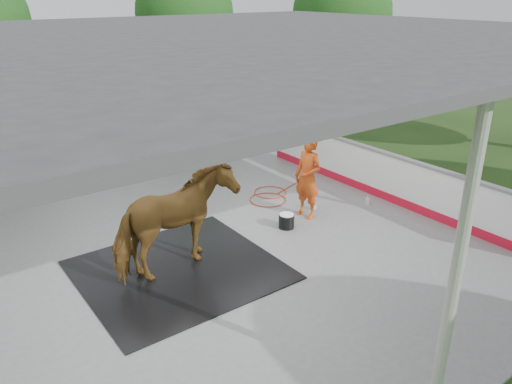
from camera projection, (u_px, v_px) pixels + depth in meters
ground at (223, 255)px, 9.57m from camera, size 100.00×100.00×0.00m
concrete_slab at (223, 254)px, 9.56m from camera, size 12.00×10.00×0.05m
pavilion_structure at (217, 40)px, 8.07m from camera, size 12.60×10.60×4.05m
dasher_board at (385, 177)px, 11.87m from camera, size 0.16×8.00×1.15m
tree_belt at (204, 46)px, 8.97m from camera, size 28.00×28.00×5.80m
rubber_mat at (179, 270)px, 8.96m from camera, size 3.35×3.14×0.03m
horse at (176, 222)px, 8.59m from camera, size 2.36×1.36×1.88m
handler at (308, 177)px, 10.77m from camera, size 0.52×0.72×1.83m
wash_bucket at (286, 221)px, 10.51m from camera, size 0.33×0.33×0.31m
soap_bottle_a at (314, 205)px, 11.37m from camera, size 0.13×0.13×0.26m
soap_bottle_b at (367, 200)px, 11.67m from camera, size 0.14×0.14×0.22m
hose_coil at (269, 196)px, 12.14m from camera, size 2.09×1.19×0.02m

